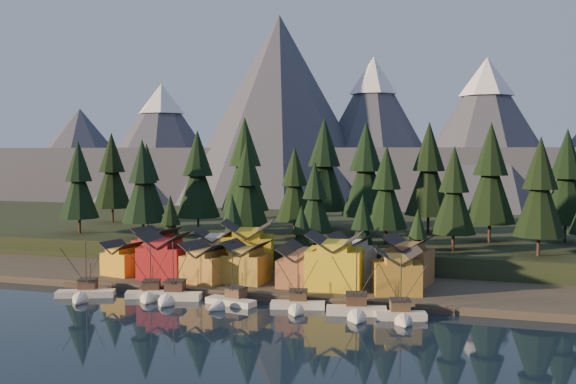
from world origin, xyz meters
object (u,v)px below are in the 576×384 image
(boat_0, at_px, (84,287))
(boat_2, at_px, (171,289))
(house_front_1, at_px, (164,254))
(house_back_1, at_px, (215,249))
(house_front_0, at_px, (122,257))
(house_back_0, at_px, (156,247))
(boat_1, at_px, (149,287))
(boat_6, at_px, (402,307))
(boat_4, at_px, (297,298))
(boat_5, at_px, (357,302))
(boat_3, at_px, (227,295))

(boat_0, bearing_deg, boat_2, -11.55)
(house_front_1, bearing_deg, house_back_1, 51.55)
(house_front_0, relative_size, house_back_0, 0.88)
(boat_0, bearing_deg, house_front_0, 73.78)
(boat_1, relative_size, house_front_1, 1.16)
(boat_1, height_order, house_front_1, house_front_1)
(boat_0, xyz_separation_m, boat_6, (61.47, 1.39, 0.23))
(boat_0, bearing_deg, house_front_1, 39.76)
(boat_4, distance_m, house_front_1, 36.07)
(boat_2, xyz_separation_m, boat_5, (36.32, -0.79, 0.09))
(house_front_0, relative_size, house_front_1, 0.87)
(boat_0, distance_m, boat_2, 17.49)
(boat_4, xyz_separation_m, house_back_1, (-26.15, 23.00, 4.52))
(boat_3, xyz_separation_m, house_front_0, (-30.66, 14.11, 3.22))
(boat_4, relative_size, boat_5, 0.88)
(boat_4, relative_size, house_back_0, 1.15)
(boat_1, xyz_separation_m, house_back_1, (3.84, 23.00, 4.38))
(boat_1, bearing_deg, house_front_0, 115.78)
(boat_2, bearing_deg, boat_4, -10.46)
(boat_2, distance_m, house_back_0, 27.70)
(boat_6, xyz_separation_m, house_front_0, (-62.92, 15.02, 2.94))
(boat_1, relative_size, boat_3, 1.02)
(boat_0, xyz_separation_m, house_front_1, (8.97, 16.18, 4.47))
(boat_1, xyz_separation_m, house_front_0, (-13.87, 12.93, 3.12))
(boat_4, xyz_separation_m, boat_6, (19.05, -2.08, 0.31))
(boat_6, xyz_separation_m, house_back_1, (-45.20, 25.09, 4.20))
(house_front_1, bearing_deg, boat_0, -122.11)
(boat_5, bearing_deg, boat_2, 167.10)
(boat_0, distance_m, boat_5, 53.60)
(boat_2, bearing_deg, boat_1, 162.06)
(boat_3, distance_m, boat_6, 32.27)
(boat_6, relative_size, house_front_1, 1.18)
(boat_5, relative_size, house_back_1, 1.20)
(boat_1, distance_m, boat_5, 41.16)
(boat_5, height_order, house_front_1, boat_5)
(boat_2, relative_size, boat_5, 0.99)
(boat_6, height_order, house_back_1, house_back_1)
(house_front_0, distance_m, house_back_0, 9.91)
(boat_1, relative_size, boat_4, 1.03)
(boat_3, height_order, boat_6, boat_6)
(boat_4, bearing_deg, house_front_1, 147.23)
(boat_6, relative_size, house_back_1, 1.10)
(boat_5, bearing_deg, boat_4, 161.58)
(boat_1, relative_size, boat_5, 0.90)
(boat_6, bearing_deg, boat_0, 167.03)
(boat_4, relative_size, house_back_1, 1.05)
(boat_1, relative_size, boat_2, 0.91)
(boat_3, distance_m, house_front_0, 33.91)
(boat_1, xyz_separation_m, house_front_1, (-3.46, 12.70, 4.41))
(boat_5, bearing_deg, boat_6, -17.16)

